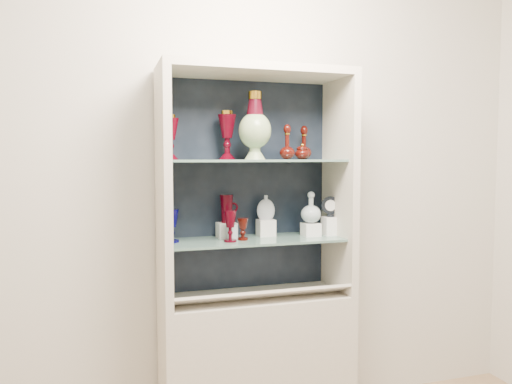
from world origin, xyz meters
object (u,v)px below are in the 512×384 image
object	(u,v)px
clear_square_bottle	(232,228)
ruby_goblet_small	(243,229)
pedestal_lamp_right	(227,135)
cameo_medallion	(330,206)
cobalt_goblet	(172,226)
clear_round_decanter	(311,208)
enamel_urn	(255,126)
ruby_pitcher	(227,209)
ruby_decanter_a	(287,140)
flat_flask	(266,207)
pedestal_lamp_left	(170,137)
lidded_bowl	(302,151)
ruby_goblet_tall	(230,226)
ruby_decanter_b	(304,142)

from	to	relation	value
clear_square_bottle	ruby_goblet_small	bearing A→B (deg)	-22.58
pedestal_lamp_right	cameo_medallion	xyz separation A→B (m)	(0.58, -0.05, -0.39)
cobalt_goblet	clear_round_decanter	xyz separation A→B (m)	(0.76, -0.02, 0.07)
enamel_urn	ruby_goblet_small	distance (m)	0.54
enamel_urn	clear_square_bottle	distance (m)	0.55
ruby_pitcher	clear_square_bottle	world-z (taller)	ruby_pitcher
pedestal_lamp_right	clear_round_decanter	distance (m)	0.61
enamel_urn	cobalt_goblet	world-z (taller)	enamel_urn
ruby_decanter_a	flat_flask	xyz separation A→B (m)	(-0.08, 0.11, -0.36)
pedestal_lamp_left	ruby_goblet_small	xyz separation A→B (m)	(0.37, -0.02, -0.47)
pedestal_lamp_left	enamel_urn	distance (m)	0.43
lidded_bowl	pedestal_lamp_left	bearing A→B (deg)	179.96
ruby_pitcher	flat_flask	world-z (taller)	ruby_pitcher
lidded_bowl	clear_square_bottle	distance (m)	0.56
clear_square_bottle	flat_flask	distance (m)	0.24
clear_round_decanter	cameo_medallion	xyz separation A→B (m)	(0.12, -0.00, 0.01)
ruby_goblet_tall	cameo_medallion	size ratio (longest dim) A/B	1.33
ruby_goblet_small	flat_flask	size ratio (longest dim) A/B	0.83
pedestal_lamp_right	cameo_medallion	size ratio (longest dim) A/B	2.13
enamel_urn	ruby_decanter_b	distance (m)	0.35
flat_flask	clear_round_decanter	size ratio (longest dim) A/B	0.83
cobalt_goblet	ruby_goblet_small	bearing A→B (deg)	-6.40
ruby_goblet_tall	flat_flask	size ratio (longest dim) A/B	1.15
lidded_bowl	cameo_medallion	xyz separation A→B (m)	(0.17, 0.00, -0.30)
lidded_bowl	cobalt_goblet	xyz separation A→B (m)	(-0.70, 0.02, -0.38)
ruby_decanter_a	ruby_goblet_small	distance (m)	0.52
enamel_urn	lidded_bowl	bearing A→B (deg)	8.95
clear_round_decanter	ruby_goblet_tall	bearing A→B (deg)	-173.19
pedestal_lamp_left	ruby_goblet_tall	xyz separation A→B (m)	(0.29, -0.05, -0.45)
ruby_goblet_tall	ruby_pitcher	size ratio (longest dim) A/B	1.05
cobalt_goblet	pedestal_lamp_right	bearing A→B (deg)	6.55
cobalt_goblet	ruby_goblet_small	distance (m)	0.37
pedestal_lamp_right	cobalt_goblet	xyz separation A→B (m)	(-0.30, -0.03, -0.46)
clear_square_bottle	cameo_medallion	bearing A→B (deg)	0.09
lidded_bowl	ruby_goblet_small	distance (m)	0.53
ruby_decanter_a	clear_square_bottle	world-z (taller)	ruby_decanter_a
pedestal_lamp_right	ruby_goblet_tall	size ratio (longest dim) A/B	1.60
cobalt_goblet	ruby_goblet_small	world-z (taller)	cobalt_goblet
ruby_pitcher	flat_flask	distance (m)	0.22
ruby_decanter_b	clear_round_decanter	world-z (taller)	ruby_decanter_b
pedestal_lamp_left	clear_square_bottle	world-z (taller)	pedestal_lamp_left
ruby_decanter_a	lidded_bowl	bearing A→B (deg)	17.51
lidded_bowl	ruby_pitcher	size ratio (longest dim) A/B	0.59
pedestal_lamp_right	clear_round_decanter	world-z (taller)	pedestal_lamp_right
pedestal_lamp_left	cameo_medallion	size ratio (longest dim) A/B	1.86
pedestal_lamp_left	ruby_pitcher	size ratio (longest dim) A/B	1.47
ruby_pitcher	clear_round_decanter	world-z (taller)	clear_round_decanter
ruby_goblet_small	clear_square_bottle	xyz separation A→B (m)	(-0.05, 0.02, 0.00)
ruby_decanter_a	lidded_bowl	world-z (taller)	ruby_decanter_a
pedestal_lamp_right	ruby_goblet_tall	distance (m)	0.48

